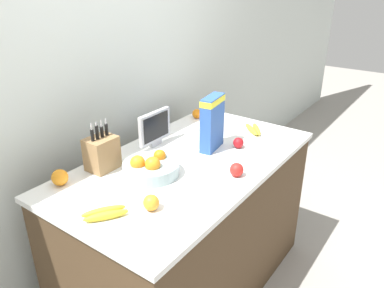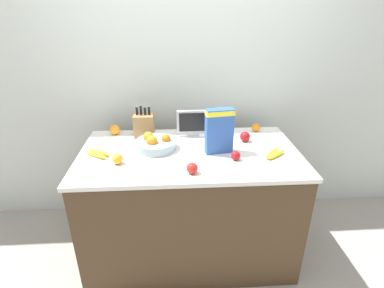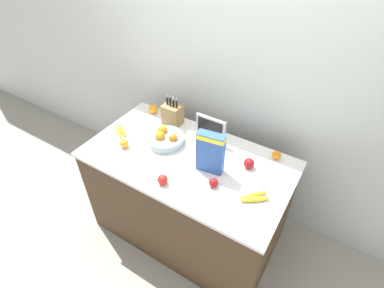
# 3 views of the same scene
# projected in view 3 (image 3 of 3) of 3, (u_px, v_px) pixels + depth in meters

# --- Properties ---
(ground_plane) EXTENTS (14.00, 14.00, 0.00)m
(ground_plane) POSITION_uv_depth(u_px,v_px,m) (188.00, 228.00, 2.88)
(ground_plane) COLOR gray
(wall_back) EXTENTS (9.00, 0.06, 2.60)m
(wall_back) POSITION_uv_depth(u_px,v_px,m) (229.00, 79.00, 2.48)
(wall_back) COLOR silver
(wall_back) RESTS_ON ground_plane
(counter) EXTENTS (1.59, 0.88, 0.93)m
(counter) POSITION_uv_depth(u_px,v_px,m) (188.00, 197.00, 2.59)
(counter) COLOR #4C3823
(counter) RESTS_ON ground_plane
(knife_block) EXTENTS (0.16, 0.13, 0.28)m
(knife_block) POSITION_uv_depth(u_px,v_px,m) (172.00, 114.00, 2.58)
(knife_block) COLOR #937047
(knife_block) RESTS_ON counter
(small_monitor) EXTENTS (0.26, 0.03, 0.22)m
(small_monitor) POSITION_uv_depth(u_px,v_px,m) (211.00, 128.00, 2.38)
(small_monitor) COLOR #B7B7BC
(small_monitor) RESTS_ON counter
(cereal_box) EXTENTS (0.21, 0.10, 0.33)m
(cereal_box) POSITION_uv_depth(u_px,v_px,m) (210.00, 151.00, 2.08)
(cereal_box) COLOR #2D56A8
(cereal_box) RESTS_ON counter
(fruit_bowl) EXTENTS (0.30, 0.30, 0.12)m
(fruit_bowl) POSITION_uv_depth(u_px,v_px,m) (165.00, 138.00, 2.41)
(fruit_bowl) COLOR #99B2B7
(fruit_bowl) RESTS_ON counter
(banana_bunch_left) EXTENTS (0.19, 0.19, 0.03)m
(banana_bunch_left) POSITION_uv_depth(u_px,v_px,m) (254.00, 197.00, 1.97)
(banana_bunch_left) COLOR yellow
(banana_bunch_left) RESTS_ON counter
(banana_bunch_right) EXTENTS (0.20, 0.17, 0.04)m
(banana_bunch_right) POSITION_uv_depth(u_px,v_px,m) (120.00, 131.00, 2.52)
(banana_bunch_right) COLOR yellow
(banana_bunch_right) RESTS_ON counter
(apple_middle) EXTENTS (0.07, 0.07, 0.07)m
(apple_middle) POSITION_uv_depth(u_px,v_px,m) (162.00, 179.00, 2.07)
(apple_middle) COLOR red
(apple_middle) RESTS_ON counter
(apple_leftmost) EXTENTS (0.08, 0.08, 0.08)m
(apple_leftmost) POSITION_uv_depth(u_px,v_px,m) (249.00, 163.00, 2.19)
(apple_leftmost) COLOR #A31419
(apple_leftmost) RESTS_ON counter
(apple_rear) EXTENTS (0.07, 0.07, 0.07)m
(apple_rear) POSITION_uv_depth(u_px,v_px,m) (213.00, 183.00, 2.05)
(apple_rear) COLOR #A31419
(apple_rear) RESTS_ON counter
(orange_front_left) EXTENTS (0.07, 0.07, 0.07)m
(orange_front_left) POSITION_uv_depth(u_px,v_px,m) (276.00, 155.00, 2.26)
(orange_front_left) COLOR orange
(orange_front_left) RESTS_ON counter
(orange_back_center) EXTENTS (0.08, 0.08, 0.08)m
(orange_back_center) POSITION_uv_depth(u_px,v_px,m) (153.00, 109.00, 2.74)
(orange_back_center) COLOR orange
(orange_back_center) RESTS_ON counter
(orange_near_bowl) EXTENTS (0.07, 0.07, 0.07)m
(orange_near_bowl) POSITION_uv_depth(u_px,v_px,m) (124.00, 143.00, 2.36)
(orange_near_bowl) COLOR orange
(orange_near_bowl) RESTS_ON counter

